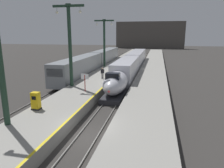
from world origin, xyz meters
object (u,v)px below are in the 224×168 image
(highspeed_train_main, at_px, (131,65))
(station_column_far, at_px, (104,39))
(station_column_mid, at_px, (70,39))
(departure_info_board, at_px, (85,79))
(ticket_machine_yellow, at_px, (36,101))
(passenger_near_edge, at_px, (102,72))
(rolling_suitcase, at_px, (107,77))
(regional_train_adjacent, at_px, (95,61))

(highspeed_train_main, height_order, station_column_far, station_column_far)
(station_column_mid, distance_m, departure_info_board, 5.70)
(station_column_mid, bearing_deg, ticket_machine_yellow, -87.75)
(station_column_mid, bearing_deg, departure_info_board, -40.14)
(station_column_mid, height_order, station_column_far, station_column_mid)
(passenger_near_edge, height_order, rolling_suitcase, passenger_near_edge)
(station_column_mid, bearing_deg, passenger_near_edge, 62.28)
(highspeed_train_main, xyz_separation_m, rolling_suitcase, (-2.44, -9.76, -0.57))
(station_column_far, xyz_separation_m, rolling_suitcase, (3.46, -12.05, -5.37))
(regional_train_adjacent, relative_size, passenger_near_edge, 21.66)
(passenger_near_edge, distance_m, ticket_machine_yellow, 14.35)
(regional_train_adjacent, relative_size, ticket_machine_yellow, 22.87)
(regional_train_adjacent, distance_m, rolling_suitcase, 13.89)
(station_column_mid, bearing_deg, station_column_far, 90.00)
(regional_train_adjacent, distance_m, station_column_far, 5.13)
(rolling_suitcase, relative_size, ticket_machine_yellow, 0.61)
(highspeed_train_main, height_order, departure_info_board, highspeed_train_main)
(station_column_mid, xyz_separation_m, rolling_suitcase, (3.46, 5.17, -5.75))
(station_column_mid, bearing_deg, rolling_suitcase, 56.21)
(regional_train_adjacent, xyz_separation_m, rolling_suitcase, (5.66, -12.66, -0.77))
(passenger_near_edge, height_order, ticket_machine_yellow, passenger_near_edge)
(station_column_far, distance_m, rolling_suitcase, 13.64)
(highspeed_train_main, xyz_separation_m, passenger_near_edge, (-3.14, -9.67, 0.12))
(station_column_far, relative_size, departure_info_board, 4.46)
(regional_train_adjacent, bearing_deg, highspeed_train_main, -19.73)
(highspeed_train_main, relative_size, station_column_far, 4.08)
(station_column_far, relative_size, passenger_near_edge, 5.60)
(rolling_suitcase, height_order, ticket_machine_yellow, ticket_machine_yellow)
(regional_train_adjacent, xyz_separation_m, departure_info_board, (4.83, -20.05, 0.43))
(station_column_mid, distance_m, passenger_near_edge, 7.80)
(highspeed_train_main, height_order, rolling_suitcase, highspeed_train_main)
(station_column_mid, xyz_separation_m, ticket_machine_yellow, (0.35, -8.89, -5.31))
(station_column_far, bearing_deg, highspeed_train_main, -21.25)
(passenger_near_edge, bearing_deg, rolling_suitcase, -7.14)
(passenger_near_edge, distance_m, rolling_suitcase, 0.98)
(rolling_suitcase, xyz_separation_m, departure_info_board, (-0.83, -7.38, 1.20))
(rolling_suitcase, distance_m, departure_info_board, 7.53)
(highspeed_train_main, relative_size, passenger_near_edge, 22.86)
(ticket_machine_yellow, distance_m, departure_info_board, 7.10)
(highspeed_train_main, distance_m, station_column_mid, 16.86)
(highspeed_train_main, bearing_deg, station_column_mid, -111.57)
(highspeed_train_main, relative_size, ticket_machine_yellow, 24.14)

